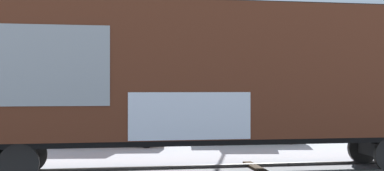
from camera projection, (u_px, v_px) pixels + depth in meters
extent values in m
plane|color=#B2B5BC|center=(248.00, 171.00, 13.03)|extent=(260.00, 260.00, 0.00)
cube|color=#4C4742|center=(205.00, 166.00, 13.60)|extent=(60.00, 0.82, 0.08)
cube|color=#423323|center=(259.00, 169.00, 13.10)|extent=(0.27, 2.50, 0.07)
cube|color=#5B2B19|center=(210.00, 72.00, 12.90)|extent=(16.55, 3.01, 3.28)
cube|color=#2D2823|center=(210.00, 5.00, 12.90)|extent=(15.70, 0.59, 0.24)
cube|color=#999999|center=(26.00, 65.00, 10.78)|extent=(3.63, 0.07, 1.80)
cube|color=silver|center=(190.00, 116.00, 11.36)|extent=(2.86, 0.06, 1.10)
cube|color=black|center=(210.00, 138.00, 12.89)|extent=(16.21, 1.74, 0.20)
cylinder|color=black|center=(19.00, 163.00, 11.42)|extent=(0.92, 0.13, 0.92)
cylinder|color=black|center=(29.00, 155.00, 12.84)|extent=(0.92, 0.13, 0.92)
cylinder|color=black|center=(363.00, 148.00, 14.35)|extent=(0.92, 0.13, 0.92)
cylinder|color=silver|center=(234.00, 53.00, 24.71)|extent=(0.12, 0.12, 7.86)
cube|color=gray|center=(140.00, 75.00, 75.85)|extent=(144.96, 36.95, 8.20)
cube|color=brown|center=(143.00, 33.00, 64.89)|extent=(5.53, 3.60, 2.34)
cone|color=#193D23|center=(207.00, 28.00, 65.05)|extent=(1.92, 1.92, 3.83)
cone|color=#193D23|center=(299.00, 26.00, 64.91)|extent=(2.07, 2.07, 4.14)
cube|color=#9E8966|center=(106.00, 129.00, 18.84)|extent=(4.80, 2.17, 0.64)
cube|color=#2D333D|center=(99.00, 111.00, 18.83)|extent=(2.50, 1.78, 0.74)
cylinder|color=black|center=(148.00, 135.00, 19.75)|extent=(0.66, 0.28, 0.64)
cylinder|color=black|center=(146.00, 139.00, 18.11)|extent=(0.66, 0.28, 0.64)
cylinder|color=black|center=(68.00, 135.00, 19.58)|extent=(0.66, 0.28, 0.64)
cylinder|color=black|center=(59.00, 140.00, 17.94)|extent=(0.66, 0.28, 0.64)
cube|color=#1E5933|center=(249.00, 125.00, 20.06)|extent=(4.51, 2.35, 0.75)
cube|color=#2D333D|center=(248.00, 107.00, 20.07)|extent=(2.11, 1.88, 0.69)
cylinder|color=black|center=(281.00, 132.00, 20.97)|extent=(0.66, 0.30, 0.64)
cylinder|color=black|center=(290.00, 136.00, 19.23)|extent=(0.66, 0.30, 0.64)
cylinder|color=black|center=(212.00, 132.00, 20.90)|extent=(0.66, 0.30, 0.64)
cylinder|color=black|center=(215.00, 136.00, 19.15)|extent=(0.66, 0.30, 0.64)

